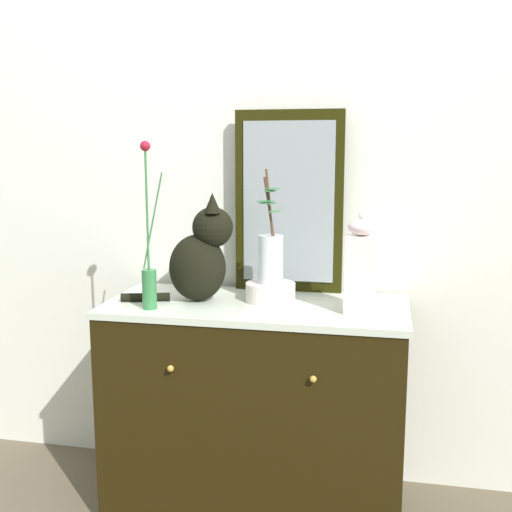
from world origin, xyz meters
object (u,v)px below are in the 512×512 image
object	(u,v)px
vase_slim_green	(149,270)
bowl_porcelain	(270,292)
sideboard	(256,406)
jar_lidded_porcelain	(361,267)
cat_sitting	(201,256)
mirror_leaning	(289,202)
vase_glass_clear	(271,256)

from	to	relation	value
vase_slim_green	bowl_porcelain	bearing A→B (deg)	26.44
sideboard	jar_lidded_porcelain	size ratio (longest dim) A/B	3.16
sideboard	cat_sitting	size ratio (longest dim) A/B	2.69
sideboard	bowl_porcelain	size ratio (longest dim) A/B	5.93
vase_slim_green	bowl_porcelain	distance (m)	0.47
mirror_leaning	cat_sitting	bearing A→B (deg)	-141.93
sideboard	mirror_leaning	distance (m)	0.81
mirror_leaning	cat_sitting	distance (m)	0.42
mirror_leaning	bowl_porcelain	world-z (taller)	mirror_leaning
jar_lidded_porcelain	sideboard	bearing A→B (deg)	173.47
sideboard	cat_sitting	xyz separation A→B (m)	(-0.21, 0.00, 0.58)
cat_sitting	mirror_leaning	bearing A→B (deg)	38.07
sideboard	vase_glass_clear	size ratio (longest dim) A/B	2.61
cat_sitting	jar_lidded_porcelain	bearing A→B (deg)	-4.56
sideboard	vase_slim_green	xyz separation A→B (m)	(-0.36, -0.15, 0.55)
vase_slim_green	vase_glass_clear	bearing A→B (deg)	26.11
mirror_leaning	vase_glass_clear	bearing A→B (deg)	-101.27
vase_glass_clear	jar_lidded_porcelain	bearing A→B (deg)	-14.72
mirror_leaning	vase_glass_clear	world-z (taller)	mirror_leaning
mirror_leaning	cat_sitting	xyz separation A→B (m)	(-0.30, -0.23, -0.19)
cat_sitting	jar_lidded_porcelain	size ratio (longest dim) A/B	1.18
vase_slim_green	bowl_porcelain	size ratio (longest dim) A/B	3.16
mirror_leaning	jar_lidded_porcelain	xyz separation A→B (m)	(0.30, -0.28, -0.20)
bowl_porcelain	jar_lidded_porcelain	distance (m)	0.37
mirror_leaning	vase_glass_clear	distance (m)	0.27
vase_slim_green	cat_sitting	bearing A→B (deg)	46.95
sideboard	bowl_porcelain	world-z (taller)	bowl_porcelain
cat_sitting	vase_glass_clear	world-z (taller)	vase_glass_clear
bowl_porcelain	vase_glass_clear	bearing A→B (deg)	-82.69
bowl_porcelain	jar_lidded_porcelain	bearing A→B (deg)	-15.14
sideboard	mirror_leaning	bearing A→B (deg)	70.25
vase_slim_green	vase_glass_clear	distance (m)	0.45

